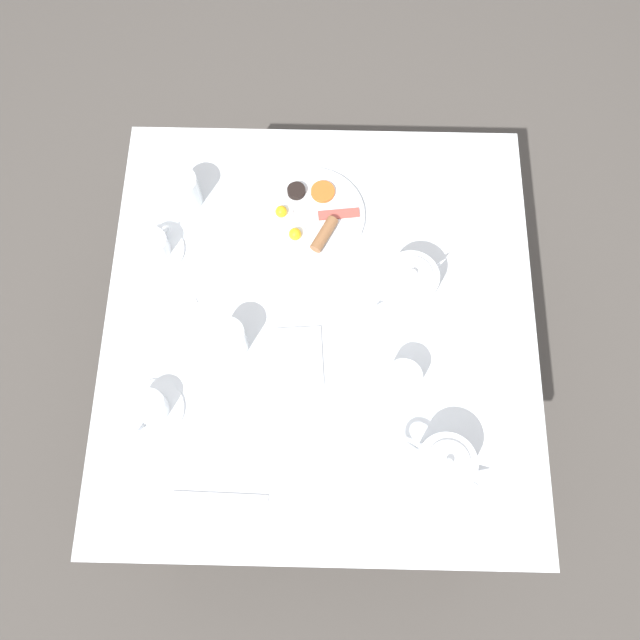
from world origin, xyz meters
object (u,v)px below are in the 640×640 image
at_px(knife_by_plate, 220,496).
at_px(spoon_for_tea, 406,174).
at_px(teapot_far, 443,465).
at_px(teacup_with_saucer_right, 154,246).
at_px(wine_glass_spare, 402,381).
at_px(napkin_folded, 299,357).
at_px(water_glass_short, 184,190).
at_px(water_glass_tall, 229,339).
at_px(teacup_with_saucer_left, 151,408).
at_px(teapot_near, 409,284).
at_px(breakfast_plate, 310,216).
at_px(fork_by_plate, 166,318).

xyz_separation_m(knife_by_plate, spoon_for_tea, (-0.43, -0.82, 0.00)).
height_order(teapot_far, teacup_with_saucer_right, teapot_far).
xyz_separation_m(wine_glass_spare, knife_by_plate, (0.40, 0.26, -0.04)).
bearing_deg(wine_glass_spare, napkin_folded, -14.64).
distance_m(water_glass_short, napkin_folded, 0.51).
relative_size(teacup_with_saucer_right, water_glass_tall, 1.50).
bearing_deg(teacup_with_saucer_left, teacup_with_saucer_right, -84.92).
height_order(teapot_near, napkin_folded, teapot_near).
xyz_separation_m(water_glass_tall, spoon_for_tea, (-0.42, -0.48, -0.04)).
distance_m(teacup_with_saucer_right, water_glass_short, 0.16).
relative_size(breakfast_plate, teapot_far, 1.47).
distance_m(breakfast_plate, napkin_folded, 0.37).
distance_m(teacup_with_saucer_right, wine_glass_spare, 0.69).
bearing_deg(teacup_with_saucer_left, napkin_folded, -158.10).
relative_size(water_glass_short, wine_glass_spare, 1.12).
height_order(fork_by_plate, spoon_for_tea, same).
height_order(teacup_with_saucer_left, napkin_folded, teacup_with_saucer_left).
xyz_separation_m(water_glass_tall, knife_by_plate, (0.00, 0.35, -0.04)).
distance_m(water_glass_tall, fork_by_plate, 0.18).
bearing_deg(water_glass_tall, knife_by_plate, 89.81).
bearing_deg(breakfast_plate, teapot_near, 140.66).
relative_size(teacup_with_saucer_right, napkin_folded, 0.93).
bearing_deg(wine_glass_spare, fork_by_plate, -15.21).
bearing_deg(knife_by_plate, fork_by_plate, -68.46).
bearing_deg(spoon_for_tea, teacup_with_saucer_right, 20.42).
height_order(knife_by_plate, spoon_for_tea, same).
xyz_separation_m(breakfast_plate, water_glass_short, (0.32, -0.04, 0.04)).
bearing_deg(fork_by_plate, teapot_far, 152.35).
xyz_separation_m(teacup_with_saucer_right, water_glass_short, (-0.06, -0.15, 0.02)).
distance_m(teacup_with_saucer_left, spoon_for_tea, 0.87).
height_order(water_glass_short, wine_glass_spare, water_glass_short).
xyz_separation_m(breakfast_plate, napkin_folded, (0.02, 0.37, -0.01)).
distance_m(breakfast_plate, teacup_with_saucer_right, 0.39).
distance_m(napkin_folded, spoon_for_tea, 0.57).
relative_size(wine_glass_spare, spoon_for_tea, 0.55).
bearing_deg(teacup_with_saucer_left, water_glass_short, -92.89).
bearing_deg(teapot_near, fork_by_plate, 154.66).
relative_size(wine_glass_spare, knife_by_plate, 0.40).
bearing_deg(teacup_with_saucer_right, teapot_near, 171.19).
bearing_deg(knife_by_plate, water_glass_tall, -90.19).
xyz_separation_m(fork_by_plate, knife_by_plate, (-0.16, 0.41, 0.00)).
bearing_deg(water_glass_short, teapot_far, 133.19).
xyz_separation_m(breakfast_plate, teapot_near, (-0.24, 0.20, 0.04)).
height_order(teacup_with_saucer_right, water_glass_short, water_glass_short).
relative_size(teacup_with_saucer_left, water_glass_short, 1.47).
distance_m(water_glass_tall, wine_glass_spare, 0.41).
bearing_deg(wine_glass_spare, water_glass_tall, -12.49).
bearing_deg(spoon_for_tea, water_glass_tall, 48.29).
height_order(teapot_near, teacup_with_saucer_left, teapot_near).
bearing_deg(fork_by_plate, teapot_near, -171.97).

